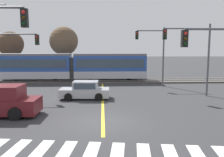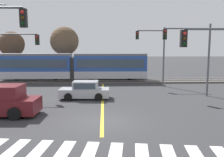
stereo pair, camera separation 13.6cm
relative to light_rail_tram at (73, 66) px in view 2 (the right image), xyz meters
name	(u,v)px [view 2 (the right image)]	position (x,y,z in m)	size (l,w,h in m)	color
ground_plane	(102,122)	(3.78, -16.60, -2.05)	(200.00, 200.00, 0.00)	#333335
track_bed	(103,81)	(3.78, 0.01, -1.96)	(120.00, 4.00, 0.18)	#4C4742
rail_near	(103,81)	(3.78, -0.71, -1.82)	(120.00, 0.08, 0.10)	#939399
rail_far	(103,79)	(3.78, 0.73, -1.82)	(120.00, 0.08, 0.10)	#939399
light_rail_tram	(73,66)	(0.00, 0.00, 0.00)	(18.50, 2.64, 3.43)	#B7BAC1
crosswalk_stripe_1	(11,152)	(-0.04, -20.60, -2.04)	(0.56, 2.80, 0.01)	silver
crosswalk_stripe_2	(36,153)	(1.06, -20.74, -2.04)	(0.56, 2.80, 0.01)	silver
crosswalk_stripe_3	(62,154)	(2.15, -20.88, -2.04)	(0.56, 2.80, 0.01)	silver
crosswalk_stripe_4	(88,155)	(3.24, -21.02, -2.04)	(0.56, 2.80, 0.01)	silver
crosswalk_stripe_5	(115,156)	(4.33, -21.16, -2.04)	(0.56, 2.80, 0.01)	silver
lane_centre_line	(103,99)	(3.78, -10.54, -2.05)	(0.20, 17.09, 0.01)	gold
sedan_crossing	(85,91)	(2.25, -10.14, -1.35)	(4.27, 2.05, 1.52)	#B7BABF
traffic_light_mid_right	(194,49)	(11.84, -9.42, 2.23)	(4.25, 0.38, 6.43)	#515459
traffic_light_far_right	(155,48)	(9.56, -4.01, 2.26)	(3.25, 0.38, 6.56)	#515459
traffic_light_near_right	(224,58)	(10.32, -17.74, 1.78)	(3.75, 0.38, 5.79)	#515459
traffic_light_mid_left	(8,52)	(-4.49, -9.02, 1.96)	(4.25, 0.38, 6.12)	#515459
bare_tree_far_west	(12,44)	(-9.64, 5.44, 2.78)	(3.70, 3.70, 6.70)	brown
bare_tree_west	(64,41)	(-1.79, 4.79, 3.23)	(4.13, 4.13, 7.36)	brown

